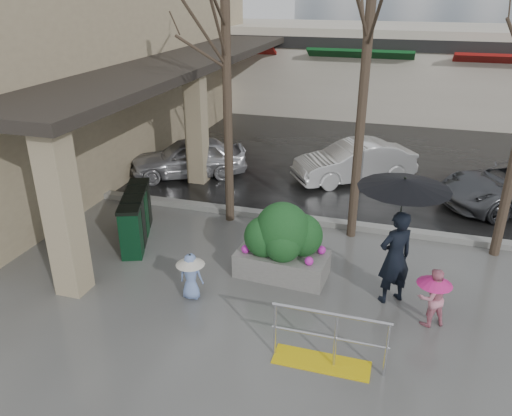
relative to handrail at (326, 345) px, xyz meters
The scene contains 18 objects.
ground 1.85m from the handrail, 138.58° to the left, with size 120.00×120.00×0.00m, color #51514F.
street_asphalt 23.24m from the handrail, 93.36° to the left, with size 120.00×36.00×0.01m, color black.
curb 5.38m from the handrail, 104.66° to the left, with size 120.00×0.30×0.15m, color gray.
near_building 14.32m from the handrail, 138.39° to the left, with size 6.00×18.00×8.00m, color tan.
canopy_slab 11.54m from the handrail, 123.81° to the left, with size 2.80×18.00×0.25m, color #2D2823.
pillar_front 5.48m from the handrail, behind, with size 0.55×0.55×3.50m, color tan.
pillar_back 9.02m from the handrail, 126.15° to the left, with size 0.55×0.55×3.50m, color tan.
storefront_row 19.25m from the handrail, 88.07° to the left, with size 34.00×6.74×4.00m.
handrail is the anchor object (origin of this frame).
tree_west 7.52m from the handrail, 124.99° to the left, with size 3.20×3.20×6.80m.
tree_midwest 6.83m from the handrail, 91.91° to the left, with size 3.20×3.20×7.00m.
woman 2.69m from the handrail, 67.29° to the left, with size 1.66×1.66×2.61m.
child_pink 2.32m from the handrail, 44.69° to the left, with size 0.69×0.63×1.14m.
child_blue 3.09m from the handrail, 158.28° to the left, with size 0.57×0.57×0.98m.
planter 2.87m from the handrail, 118.44° to the left, with size 1.97×1.14×1.67m.
news_boxes 5.98m from the handrail, 149.21° to the left, with size 1.24×2.20×1.21m.
car_a 9.51m from the handrail, 127.26° to the left, with size 1.49×3.70×1.26m, color #B2B2B7.
car_b 8.71m from the handrail, 93.82° to the left, with size 1.33×3.82×1.26m, color silver.
Camera 1 is at (2.14, -7.71, 5.69)m, focal length 35.00 mm.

